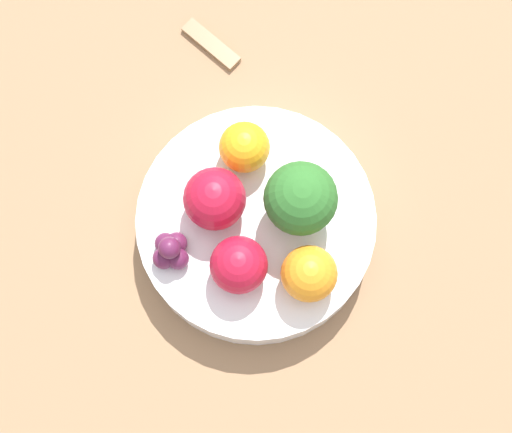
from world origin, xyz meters
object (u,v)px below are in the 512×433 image
Objects in this scene: broccoli at (301,199)px; orange_front at (244,147)px; bowl at (256,225)px; apple_green at (239,265)px; spoon at (211,44)px; apple_red at (215,199)px; orange_back at (309,274)px; grape_cluster at (171,250)px.

broccoli is 1.61× the size of orange_front.
bowl is 4.30× the size of apple_green.
apple_green is at bearing -153.44° from bowl.
spoon is at bearing 68.80° from broccoli.
spoon is at bearing 47.02° from apple_red.
grape_cluster is (-0.07, 0.10, -0.01)m from orange_back.
bowl is 0.07m from broccoli.
apple_red is 0.06m from apple_green.
broccoli is at bearing -26.70° from grape_cluster.
bowl is 0.07m from apple_green.
orange_back is (-0.01, -0.07, 0.04)m from bowl.
apple_red is 0.10m from orange_back.
grape_cluster is at bearing 119.76° from apple_green.
apple_red is (-0.05, 0.05, -0.01)m from broccoli.
grape_cluster is 0.22m from spoon.
grape_cluster is at bearing -170.95° from orange_front.
bowl is at bearing -63.43° from apple_red.
orange_back is at bearing -129.12° from broccoli.
apple_red is 1.13× the size of orange_back.
apple_green is 0.06m from orange_back.
apple_red is (-0.02, 0.03, 0.05)m from bowl.
orange_back is at bearing -84.63° from apple_red.
bowl is 4.40× the size of orange_back.
apple_red reaches higher than spoon.
orange_back reaches higher than spoon.
orange_back is (0.04, -0.05, -0.00)m from apple_green.
orange_front is at bearing 41.79° from apple_green.
apple_green is 1.36× the size of grape_cluster.
apple_green reaches higher than orange_back.
spoon is (0.07, 0.18, -0.08)m from broccoli.
spoon is at bearing 51.45° from apple_green.
apple_red reaches higher than orange_front.
apple_green is at bearing 127.08° from orange_back.
apple_red is 1.21× the size of orange_front.
bowl is 0.06m from apple_red.
orange_front reaches higher than bowl.
apple_red is 0.06m from grape_cluster.
orange_front reaches higher than grape_cluster.
apple_green reaches higher than spoon.
orange_front is 0.13m from orange_back.
broccoli is (0.03, -0.02, 0.06)m from bowl.
broccoli is 1.33× the size of apple_red.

